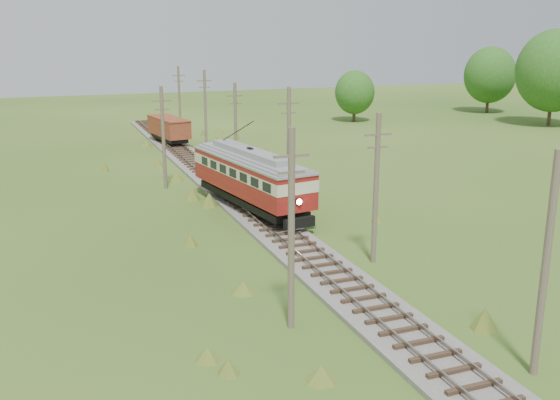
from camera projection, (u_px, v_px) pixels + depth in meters
name	position (u px, v px, depth m)	size (l,w,h in m)	color
railbed_main	(237.00, 198.00, 49.18)	(3.60, 96.00, 0.57)	#605B54
streetcar	(250.00, 174.00, 45.34)	(5.29, 13.80, 6.24)	black
gondola	(169.00, 128.00, 73.39)	(3.82, 8.38, 2.68)	black
gravel_pile	(228.00, 148.00, 68.40)	(3.46, 3.67, 1.26)	gray
utility_pole_r_1	(545.00, 267.00, 22.97)	(0.30, 0.30, 8.80)	brown
utility_pole_r_2	(376.00, 187.00, 34.77)	(1.60, 0.30, 8.60)	brown
utility_pole_r_3	(289.00, 146.00, 46.43)	(1.60, 0.30, 9.00)	brown
utility_pole_r_4	(236.00, 127.00, 58.18)	(1.60, 0.30, 8.40)	brown
utility_pole_r_5	(205.00, 109.00, 70.00)	(1.60, 0.30, 8.90)	brown
utility_pole_r_6	(179.00, 99.00, 81.70)	(1.60, 0.30, 8.70)	brown
utility_pole_l_a	(291.00, 229.00, 26.73)	(1.60, 0.30, 9.00)	brown
utility_pole_l_b	(163.00, 137.00, 51.97)	(1.60, 0.30, 8.60)	brown
tree_right_4	(554.00, 71.00, 87.46)	(10.50, 10.50, 13.53)	#38281C
tree_right_5	(490.00, 75.00, 103.00)	(8.40, 8.40, 10.82)	#38281C
tree_mid_b	(355.00, 92.00, 92.74)	(5.88, 5.88, 7.57)	#38281C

